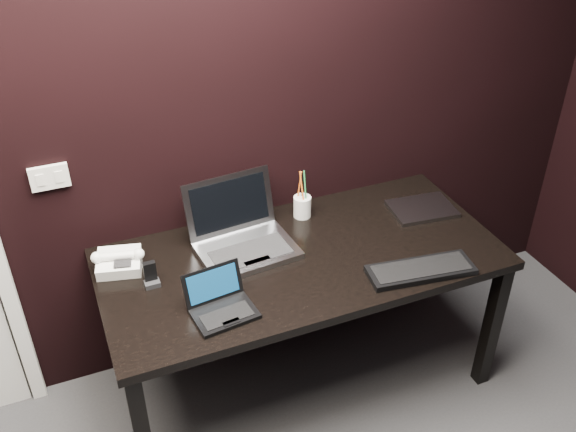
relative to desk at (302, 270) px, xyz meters
name	(u,v)px	position (x,y,z in m)	size (l,w,h in m)	color
wall_back	(198,109)	(-0.30, 0.40, 0.64)	(4.00, 4.00, 0.00)	black
wall_switch	(49,177)	(-0.92, 0.39, 0.46)	(0.15, 0.02, 0.10)	silver
desk	(302,270)	(0.00, 0.00, 0.00)	(1.70, 0.80, 0.74)	black
netbook	(221,305)	(-0.42, -0.21, 0.11)	(0.25, 0.23, 0.15)	black
silver_laptop	(242,238)	(-0.21, 0.15, 0.13)	(0.43, 0.39, 0.28)	#A0A1A5
ext_keyboard	(421,270)	(0.40, -0.29, 0.09)	(0.46, 0.21, 0.03)	black
closed_laptop	(422,209)	(0.66, 0.10, 0.09)	(0.32, 0.24, 0.02)	gray
desk_phone	(119,261)	(-0.73, 0.20, 0.12)	(0.22, 0.20, 0.11)	white
mobile_phone	(151,276)	(-0.63, 0.05, 0.12)	(0.06, 0.05, 0.10)	black
pen_cup	(302,206)	(0.12, 0.28, 0.13)	(0.09, 0.09, 0.24)	silver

